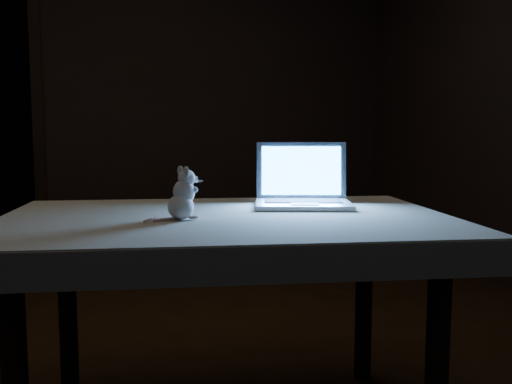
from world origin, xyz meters
name	(u,v)px	position (x,y,z in m)	size (l,w,h in m)	color
floor	(176,384)	(0.00, 0.00, 0.00)	(5.00, 5.00, 0.00)	black
back_wall	(120,91)	(0.00, 2.50, 1.30)	(4.50, 0.04, 2.60)	black
table	(227,326)	(0.11, -0.39, 0.36)	(1.33, 0.86, 0.71)	black
tablecloth	(224,228)	(0.11, -0.36, 0.68)	(1.43, 0.95, 0.09)	beige
laptop	(303,175)	(0.42, -0.27, 0.84)	(0.34, 0.30, 0.23)	#ADADB2
plush_mouse	(181,193)	(-0.05, -0.43, 0.80)	(0.12, 0.12, 0.16)	silver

